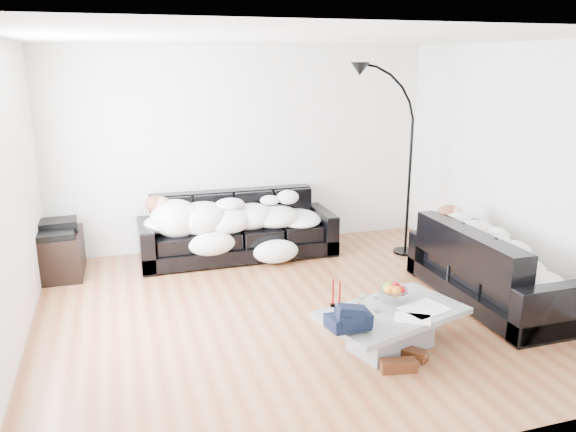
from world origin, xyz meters
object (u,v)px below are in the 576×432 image
object	(u,v)px
candle_right	(340,294)
shoes	(403,359)
sleeper_right	(494,244)
av_cabinet	(59,254)
stereo	(56,228)
sofa_back	(238,226)
sofa_right	(492,265)
fruit_bowl	(394,291)
sleeper_back	(238,210)
wine_glass_a	(363,301)
candle_left	(333,293)
wine_glass_b	(358,306)
coffee_table	(391,329)
floor_lamp	(410,173)
wine_glass_c	(378,302)

from	to	relation	value
candle_right	shoes	world-z (taller)	candle_right
sleeper_right	av_cabinet	size ratio (longest dim) A/B	2.25
av_cabinet	stereo	world-z (taller)	stereo
sofa_back	av_cabinet	bearing A→B (deg)	-179.37
sofa_right	stereo	bearing A→B (deg)	63.99
fruit_bowl	shoes	world-z (taller)	fruit_bowl
sleeper_back	wine_glass_a	distance (m)	2.63
candle_left	wine_glass_a	bearing A→B (deg)	-29.73
sleeper_right	wine_glass_b	xyz separation A→B (m)	(-1.75, -0.58, -0.19)
stereo	coffee_table	bearing A→B (deg)	-46.89
wine_glass_a	floor_lamp	size ratio (longest dim) A/B	0.07
shoes	av_cabinet	distance (m)	4.11
sleeper_back	wine_glass_a	bearing A→B (deg)	-78.65
wine_glass_a	wine_glass_c	size ratio (longest dim) A/B	0.87
fruit_bowl	stereo	xyz separation A→B (m)	(-2.97, 2.49, 0.14)
shoes	av_cabinet	xyz separation A→B (m)	(-2.82, 2.98, 0.20)
sleeper_back	floor_lamp	size ratio (longest dim) A/B	0.98
sofa_back	sleeper_back	bearing A→B (deg)	-90.00
candle_right	sofa_back	bearing A→B (deg)	98.08
shoes	floor_lamp	xyz separation A→B (m)	(1.38, 2.50, 1.00)
fruit_bowl	candle_left	world-z (taller)	candle_left
wine_glass_b	floor_lamp	bearing A→B (deg)	52.87
sleeper_right	wine_glass_b	bearing A→B (deg)	108.52
coffee_table	fruit_bowl	distance (m)	0.35
coffee_table	av_cabinet	bearing A→B (deg)	136.65
stereo	floor_lamp	world-z (taller)	floor_lamp
wine_glass_c	stereo	bearing A→B (deg)	135.51
sofa_back	sleeper_right	size ratio (longest dim) A/B	1.46
fruit_bowl	candle_right	world-z (taller)	candle_right
wine_glass_a	floor_lamp	world-z (taller)	floor_lamp
sleeper_back	sleeper_right	distance (m)	3.01
sleeper_right	coffee_table	bearing A→B (deg)	112.67
fruit_bowl	wine_glass_c	bearing A→B (deg)	-143.92
av_cabinet	coffee_table	bearing A→B (deg)	-41.92
sofa_back	floor_lamp	xyz separation A→B (m)	(2.10, -0.51, 0.66)
av_cabinet	wine_glass_c	bearing A→B (deg)	-43.06
av_cabinet	stereo	bearing A→B (deg)	-88.57
sofa_back	shoes	xyz separation A→B (m)	(0.71, -3.00, -0.34)
sofa_back	wine_glass_a	distance (m)	2.67
sofa_right	sleeper_right	world-z (taller)	sleeper_right
wine_glass_a	av_cabinet	xyz separation A→B (m)	(-2.63, 2.60, -0.18)
wine_glass_c	candle_left	bearing A→B (deg)	147.52
sleeper_right	wine_glass_a	xyz separation A→B (m)	(-1.67, -0.50, -0.19)
sofa_back	wine_glass_c	world-z (taller)	sofa_back
fruit_bowl	stereo	distance (m)	3.88
sofa_right	sleeper_back	distance (m)	3.02
fruit_bowl	wine_glass_a	xyz separation A→B (m)	(-0.35, -0.10, -0.00)
sleeper_right	av_cabinet	xyz separation A→B (m)	(-4.29, 2.09, -0.37)
wine_glass_a	av_cabinet	world-z (taller)	same
sofa_back	wine_glass_b	distance (m)	2.74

